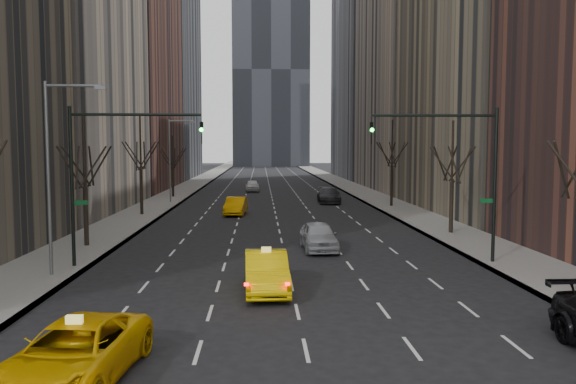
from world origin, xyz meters
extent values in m
plane|color=black|center=(0.00, 0.00, 0.00)|extent=(400.00, 400.00, 0.00)
cube|color=slate|center=(-12.25, 70.00, 0.07)|extent=(4.50, 320.00, 0.15)
cube|color=slate|center=(12.25, 70.00, 0.07)|extent=(4.50, 320.00, 0.15)
cube|color=brown|center=(-21.50, 66.00, 22.00)|extent=(14.00, 28.00, 44.00)
cube|color=slate|center=(-21.50, 96.00, 30.00)|extent=(14.00, 30.00, 60.00)
cube|color=tan|center=(21.50, 64.00, 25.00)|extent=(14.00, 28.00, 50.00)
cube|color=slate|center=(21.50, 95.00, 29.00)|extent=(14.00, 30.00, 58.00)
cylinder|color=black|center=(-12.00, 18.00, 1.93)|extent=(0.28, 0.28, 3.57)
cylinder|color=black|center=(-12.00, 18.00, 5.84)|extent=(0.16, 0.16, 4.25)
cylinder|color=black|center=(-11.85, 18.85, 4.95)|extent=(0.42, 1.80, 2.52)
cylinder|color=black|center=(-11.19, 18.29, 4.95)|extent=(1.74, 0.72, 2.52)
cylinder|color=black|center=(-11.34, 17.45, 4.95)|extent=(1.46, 1.25, 2.52)
cylinder|color=black|center=(-12.15, 17.15, 4.95)|extent=(0.42, 1.80, 2.52)
cylinder|color=black|center=(-12.81, 17.71, 4.95)|extent=(1.74, 0.72, 2.52)
cylinder|color=black|center=(-12.66, 18.55, 4.95)|extent=(1.46, 1.25, 2.52)
cylinder|color=black|center=(-12.00, 34.00, 2.15)|extent=(0.28, 0.28, 3.99)
cylinder|color=black|center=(-12.00, 34.00, 6.52)|extent=(0.16, 0.16, 4.75)
cylinder|color=black|center=(-11.85, 34.85, 5.37)|extent=(0.42, 1.80, 2.52)
cylinder|color=black|center=(-11.19, 34.29, 5.37)|extent=(1.74, 0.72, 2.52)
cylinder|color=black|center=(-11.34, 33.45, 5.37)|extent=(1.46, 1.25, 2.52)
cylinder|color=black|center=(-12.15, 33.15, 5.37)|extent=(0.42, 1.80, 2.52)
cylinder|color=black|center=(-12.81, 33.71, 5.37)|extent=(1.74, 0.72, 2.52)
cylinder|color=black|center=(-12.66, 34.55, 5.37)|extent=(1.46, 1.25, 2.52)
cylinder|color=black|center=(-12.00, 52.00, 1.83)|extent=(0.28, 0.28, 3.36)
cylinder|color=black|center=(-12.00, 52.00, 5.51)|extent=(0.16, 0.16, 4.00)
cylinder|color=black|center=(-11.85, 52.85, 4.74)|extent=(0.42, 1.80, 2.52)
cylinder|color=black|center=(-11.19, 52.29, 4.74)|extent=(1.74, 0.72, 2.52)
cylinder|color=black|center=(-11.34, 51.45, 4.74)|extent=(1.46, 1.25, 2.52)
cylinder|color=black|center=(-12.15, 51.15, 4.74)|extent=(0.42, 1.80, 2.52)
cylinder|color=black|center=(-12.81, 51.71, 4.74)|extent=(1.74, 0.72, 2.52)
cylinder|color=black|center=(-12.66, 52.55, 4.74)|extent=(1.46, 1.25, 2.52)
cylinder|color=black|center=(12.15, 6.85, 5.16)|extent=(0.42, 1.80, 2.52)
cylinder|color=black|center=(11.19, 5.71, 5.16)|extent=(1.74, 0.72, 2.52)
cylinder|color=black|center=(11.34, 6.55, 5.16)|extent=(1.46, 1.25, 2.52)
cylinder|color=black|center=(12.00, 22.00, 1.93)|extent=(0.28, 0.28, 3.57)
cylinder|color=black|center=(12.00, 22.00, 5.84)|extent=(0.16, 0.16, 4.25)
cylinder|color=black|center=(12.15, 22.85, 4.95)|extent=(0.42, 1.80, 2.52)
cylinder|color=black|center=(12.81, 22.29, 4.95)|extent=(1.74, 0.72, 2.52)
cylinder|color=black|center=(12.66, 21.45, 4.95)|extent=(1.46, 1.25, 2.52)
cylinder|color=black|center=(11.85, 21.15, 4.95)|extent=(0.42, 1.80, 2.52)
cylinder|color=black|center=(11.19, 21.71, 4.95)|extent=(1.74, 0.72, 2.52)
cylinder|color=black|center=(11.34, 22.55, 4.95)|extent=(1.46, 1.25, 2.52)
cylinder|color=black|center=(12.00, 40.00, 2.15)|extent=(0.28, 0.28, 3.99)
cylinder|color=black|center=(12.00, 40.00, 6.52)|extent=(0.16, 0.16, 4.75)
cylinder|color=black|center=(12.15, 40.85, 5.37)|extent=(0.42, 1.80, 2.52)
cylinder|color=black|center=(12.81, 40.29, 5.37)|extent=(1.74, 0.72, 2.52)
cylinder|color=black|center=(12.66, 39.45, 5.37)|extent=(1.46, 1.25, 2.52)
cylinder|color=black|center=(11.85, 39.15, 5.37)|extent=(0.42, 1.80, 2.52)
cylinder|color=black|center=(11.19, 39.71, 5.37)|extent=(1.74, 0.72, 2.52)
cylinder|color=black|center=(11.34, 40.55, 5.37)|extent=(1.46, 1.25, 2.52)
cylinder|color=black|center=(-10.80, 12.00, 4.15)|extent=(0.18, 0.18, 8.00)
cylinder|color=black|center=(-7.55, 12.00, 7.75)|extent=(6.50, 0.14, 0.14)
imported|color=black|center=(-4.30, 12.00, 6.85)|extent=(0.18, 0.22, 1.10)
sphere|color=#0CFF33|center=(-4.30, 11.82, 7.00)|extent=(0.20, 0.20, 0.20)
cube|color=#0C5926|center=(-10.40, 12.00, 3.35)|extent=(0.70, 0.04, 0.22)
cylinder|color=black|center=(10.80, 12.00, 4.15)|extent=(0.18, 0.18, 8.00)
cylinder|color=black|center=(7.55, 12.00, 7.75)|extent=(6.50, 0.14, 0.14)
imported|color=black|center=(4.30, 12.00, 6.85)|extent=(0.18, 0.22, 1.10)
sphere|color=#0CFF33|center=(4.30, 11.82, 7.00)|extent=(0.20, 0.20, 0.20)
cube|color=#0C5926|center=(10.40, 12.00, 3.35)|extent=(0.70, 0.04, 0.22)
cylinder|color=slate|center=(-11.20, 10.00, 4.65)|extent=(0.16, 0.16, 9.00)
cylinder|color=slate|center=(-9.90, 10.00, 8.95)|extent=(2.60, 0.14, 0.14)
cube|color=slate|center=(-8.70, 10.00, 8.85)|extent=(0.50, 0.22, 0.15)
cylinder|color=slate|center=(-11.20, 45.00, 4.65)|extent=(0.16, 0.16, 9.00)
cylinder|color=slate|center=(-9.90, 45.00, 8.95)|extent=(2.60, 0.14, 0.14)
cube|color=slate|center=(-8.70, 45.00, 8.85)|extent=(0.50, 0.22, 0.15)
imported|color=#ECB104|center=(-6.19, -2.09, 0.79)|extent=(3.30, 5.98, 1.58)
imported|color=yellow|center=(-1.12, 7.05, 0.84)|extent=(1.96, 5.18, 1.69)
imported|color=#A1A3A9|center=(2.10, 16.53, 0.84)|extent=(2.17, 5.00, 1.68)
imported|color=#F3A005|center=(-3.61, 34.21, 0.80)|extent=(2.09, 4.98, 1.60)
imported|color=#2C2C31|center=(6.14, 44.79, 0.83)|extent=(2.53, 5.82, 1.67)
imported|color=silver|center=(-2.51, 61.23, 0.79)|extent=(2.03, 4.72, 1.59)
camera|label=1|loc=(-1.35, -16.48, 6.14)|focal=35.00mm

